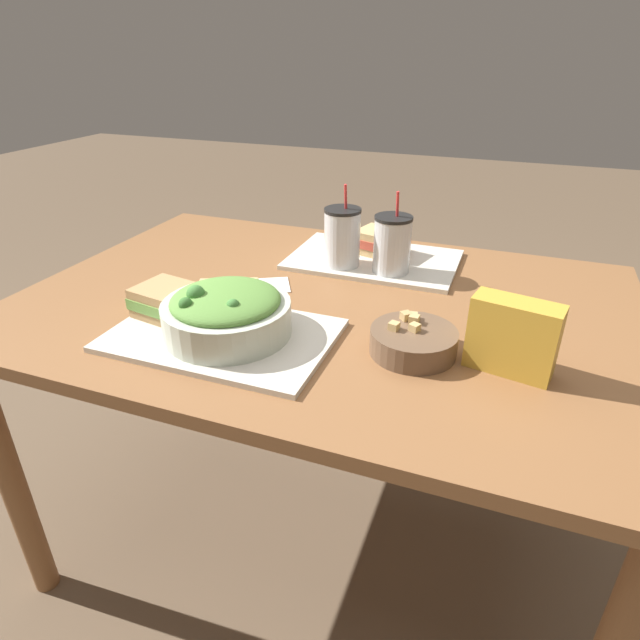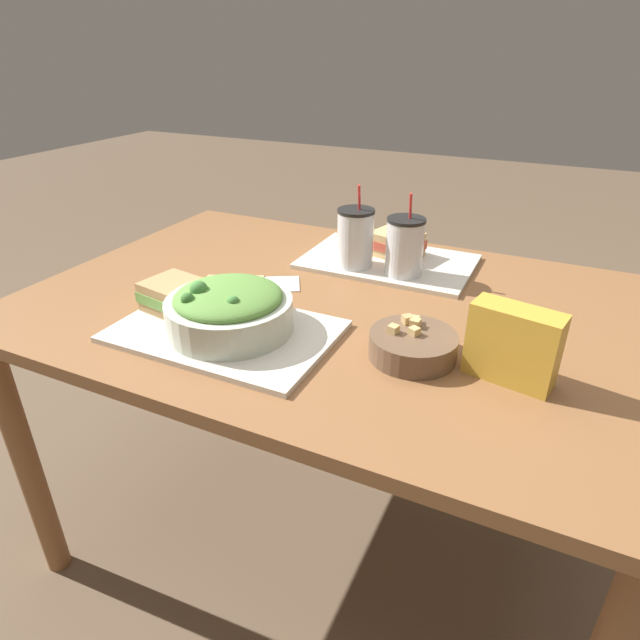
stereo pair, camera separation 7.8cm
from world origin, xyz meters
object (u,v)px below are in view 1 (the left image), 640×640
sandwich_near (166,300)px  drink_cup_dark (342,239)px  salad_bowl (226,312)px  drink_cup_red (392,246)px  soup_bowl (413,341)px  sandwich_far (381,242)px  napkin_folded (263,286)px  chip_bag (513,337)px  baguette_near (231,294)px

sandwich_near → drink_cup_dark: bearing=66.9°
salad_bowl → drink_cup_dark: 0.45m
drink_cup_dark → drink_cup_red: (0.13, 0.00, -0.00)m
sandwich_near → drink_cup_dark: (0.26, 0.41, 0.04)m
sandwich_near → drink_cup_dark: size_ratio=0.65×
salad_bowl → sandwich_near: (-0.17, 0.03, -0.02)m
soup_bowl → sandwich_far: 0.51m
drink_cup_dark → soup_bowl: bearing=-53.4°
napkin_folded → soup_bowl: bearing=-23.4°
salad_bowl → chip_bag: size_ratio=1.58×
salad_bowl → soup_bowl: 0.37m
salad_bowl → napkin_folded: salad_bowl is taller
drink_cup_red → chip_bag: size_ratio=1.28×
drink_cup_dark → napkin_folded: size_ratio=1.34×
baguette_near → sandwich_far: bearing=-49.9°
soup_bowl → napkin_folded: size_ratio=1.06×
salad_bowl → sandwich_far: bearing=72.9°
sandwich_far → napkin_folded: (-0.22, -0.30, -0.04)m
drink_cup_dark → chip_bag: drink_cup_dark is taller
soup_bowl → drink_cup_red: 0.39m
drink_cup_red → baguette_near: bearing=-130.1°
salad_bowl → sandwich_near: salad_bowl is taller
baguette_near → napkin_folded: baguette_near is taller
drink_cup_dark → salad_bowl: bearing=-102.5°
baguette_near → chip_bag: chip_bag is taller
salad_bowl → drink_cup_red: drink_cup_red is taller
soup_bowl → sandwich_near: bearing=-174.8°
baguette_near → sandwich_near: bearing=99.3°
soup_bowl → sandwich_far: (-0.19, 0.48, 0.02)m
sandwich_far → drink_cup_red: bearing=-48.9°
drink_cup_dark → sandwich_near: bearing=-122.8°
drink_cup_red → salad_bowl: bearing=-117.7°
baguette_near → drink_cup_red: size_ratio=0.68×
salad_bowl → soup_bowl: (0.36, 0.08, -0.03)m
baguette_near → soup_bowl: bearing=-117.7°
baguette_near → salad_bowl: bearing=-178.6°
sandwich_near → sandwich_far: size_ratio=0.90×
drink_cup_red → napkin_folded: 0.34m
sandwich_near → napkin_folded: 0.26m
soup_bowl → drink_cup_dark: 0.45m
chip_bag → napkin_folded: 0.62m
napkin_folded → baguette_near: bearing=-90.4°
baguette_near → napkin_folded: bearing=-24.2°
salad_bowl → sandwich_near: 0.17m
salad_bowl → baguette_near: 0.12m
baguette_near → drink_cup_dark: drink_cup_dark is taller
chip_bag → sandwich_near: bearing=-164.7°
chip_bag → soup_bowl: bearing=-168.4°
sandwich_near → chip_bag: 0.71m
drink_cup_dark → napkin_folded: drink_cup_dark is taller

